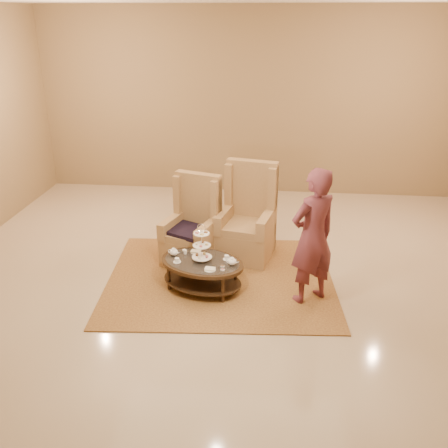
# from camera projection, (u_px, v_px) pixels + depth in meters

# --- Properties ---
(ground) EXTENTS (8.00, 8.00, 0.00)m
(ground) POSITION_uv_depth(u_px,v_px,m) (225.00, 289.00, 6.53)
(ground) COLOR #C3AF91
(ground) RESTS_ON ground
(ceiling) EXTENTS (8.00, 8.00, 0.02)m
(ceiling) POSITION_uv_depth(u_px,v_px,m) (225.00, 289.00, 6.53)
(ceiling) COLOR white
(ceiling) RESTS_ON ground
(wall_back) EXTENTS (8.00, 0.04, 3.50)m
(wall_back) POSITION_uv_depth(u_px,v_px,m) (246.00, 103.00, 9.50)
(wall_back) COLOR #977B52
(wall_back) RESTS_ON ground
(rug) EXTENTS (3.20, 2.74, 0.02)m
(rug) POSITION_uv_depth(u_px,v_px,m) (220.00, 279.00, 6.77)
(rug) COLOR #A37939
(rug) RESTS_ON ground
(tea_table) EXTENTS (1.29, 1.07, 0.93)m
(tea_table) POSITION_uv_depth(u_px,v_px,m) (202.00, 266.00, 6.41)
(tea_table) COLOR black
(tea_table) RESTS_ON ground
(armchair_left) EXTENTS (0.86, 0.88, 1.26)m
(armchair_left) POSITION_uv_depth(u_px,v_px,m) (193.00, 233.00, 7.15)
(armchair_left) COLOR #AE8352
(armchair_left) RESTS_ON ground
(armchair_right) EXTENTS (0.90, 0.92, 1.39)m
(armchair_right) POSITION_uv_depth(u_px,v_px,m) (247.00, 225.00, 7.30)
(armchair_right) COLOR #AE8352
(armchair_right) RESTS_ON ground
(person) EXTENTS (0.75, 0.70, 1.73)m
(person) POSITION_uv_depth(u_px,v_px,m) (313.00, 237.00, 5.97)
(person) COLOR brown
(person) RESTS_ON ground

